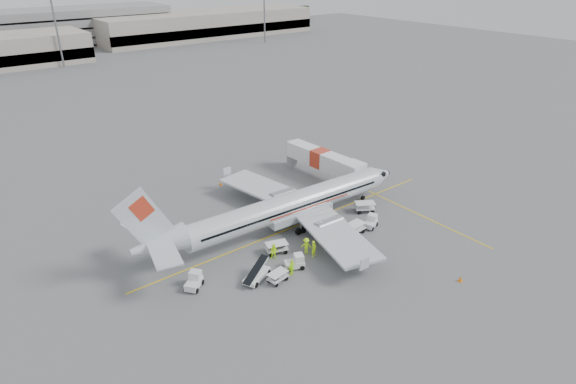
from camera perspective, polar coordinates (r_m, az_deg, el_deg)
name	(u,v)px	position (r m, az deg, el deg)	size (l,w,h in m)	color
ground	(298,225)	(59.73, 1.19, -3.94)	(360.00, 360.00, 0.00)	#56595B
stripe_lead	(298,225)	(59.73, 1.19, -3.94)	(44.00, 0.20, 0.01)	yellow
stripe_cross	(422,216)	(64.13, 15.56, -2.73)	(0.20, 20.00, 0.01)	yellow
terminal_east	(207,24)	(213.05, -9.59, 19.03)	(90.00, 26.00, 10.00)	gray
parking_garage	(83,24)	(209.34, -23.10, 17.86)	(62.00, 24.00, 14.00)	slate
treeline	(5,36)	(219.02, -30.52, 15.62)	(300.00, 3.00, 6.00)	black
mast_center	(57,29)	(163.44, -25.75, 17.02)	(3.20, 1.20, 22.00)	slate
mast_east	(264,12)	(195.03, -2.82, 20.48)	(3.20, 1.20, 22.00)	slate
aircraft	(290,190)	(57.13, 0.27, 0.26)	(36.21, 28.38, 9.98)	silver
jet_bridge	(320,164)	(71.96, 3.81, 3.35)	(3.06, 16.34, 4.29)	white
belt_loader	(257,269)	(49.79, -3.73, -9.11)	(4.52, 1.70, 2.45)	white
tug_fore	(371,222)	(59.77, 9.78, -3.47)	(2.01, 1.15, 1.55)	white
tug_mid	(294,262)	(51.55, 0.77, -8.25)	(2.07, 1.19, 1.60)	white
tug_aft	(194,281)	(49.63, -11.13, -10.31)	(2.14, 1.23, 1.65)	white
cart_loaded_a	(278,277)	(49.76, -1.21, -10.04)	(2.10, 1.24, 1.10)	white
cart_loaded_b	(277,248)	(54.11, -1.36, -6.64)	(2.42, 1.43, 1.26)	white
cart_empty_a	(355,229)	(58.20, 7.90, -4.32)	(2.56, 1.51, 1.33)	white
cart_empty_b	(365,207)	(63.26, 9.09, -1.78)	(2.54, 1.50, 1.32)	white
cone_nose	(351,187)	(69.16, 7.50, 0.57)	(0.43, 0.43, 0.70)	orange
cone_port	(221,183)	(70.55, -7.99, 1.05)	(0.41, 0.41, 0.66)	orange
cone_stbd	(460,278)	(52.93, 19.77, -9.62)	(0.41, 0.41, 0.68)	orange
crew_a	(314,249)	(53.45, 3.09, -6.72)	(0.70, 0.46, 1.91)	#ACE70E
crew_b	(274,252)	(52.94, -1.66, -7.09)	(0.89, 0.70, 1.84)	#ACE70E
crew_c	(306,246)	(53.97, 2.18, -6.37)	(1.21, 0.70, 1.87)	#ACE70E
crew_d	(292,267)	(50.51, 0.45, -8.92)	(1.05, 0.44, 1.79)	#ACE70E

